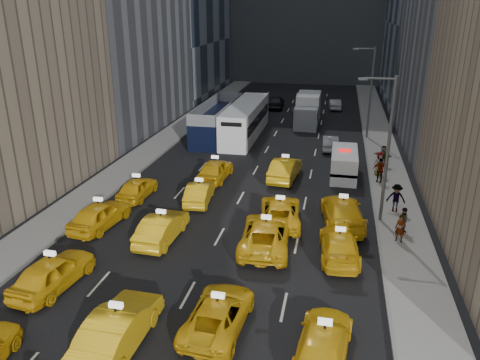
{
  "coord_description": "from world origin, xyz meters",
  "views": [
    {
      "loc": [
        6.21,
        -15.63,
        12.64
      ],
      "look_at": [
        0.33,
        12.25,
        2.0
      ],
      "focal_mm": 35.0,
      "sensor_mm": 36.0,
      "label": 1
    }
  ],
  "objects_px": {
    "city_bus": "(246,120)",
    "pedestrian_0": "(400,229)",
    "box_truck": "(308,110)",
    "double_decker": "(218,120)",
    "nypd_van": "(344,164)"
  },
  "relations": [
    {
      "from": "double_decker",
      "to": "nypd_van",
      "type": "bearing_deg",
      "value": -41.73
    },
    {
      "from": "nypd_van",
      "to": "city_bus",
      "type": "bearing_deg",
      "value": 139.85
    },
    {
      "from": "double_decker",
      "to": "pedestrian_0",
      "type": "height_order",
      "value": "double_decker"
    },
    {
      "from": "double_decker",
      "to": "city_bus",
      "type": "height_order",
      "value": "double_decker"
    },
    {
      "from": "nypd_van",
      "to": "box_truck",
      "type": "height_order",
      "value": "box_truck"
    },
    {
      "from": "double_decker",
      "to": "city_bus",
      "type": "relative_size",
      "value": 0.93
    },
    {
      "from": "double_decker",
      "to": "box_truck",
      "type": "height_order",
      "value": "double_decker"
    },
    {
      "from": "nypd_van",
      "to": "pedestrian_0",
      "type": "distance_m",
      "value": 11.23
    },
    {
      "from": "nypd_van",
      "to": "double_decker",
      "type": "height_order",
      "value": "double_decker"
    },
    {
      "from": "city_bus",
      "to": "pedestrian_0",
      "type": "height_order",
      "value": "city_bus"
    },
    {
      "from": "pedestrian_0",
      "to": "nypd_van",
      "type": "bearing_deg",
      "value": 128.02
    },
    {
      "from": "double_decker",
      "to": "pedestrian_0",
      "type": "distance_m",
      "value": 25.93
    },
    {
      "from": "box_truck",
      "to": "pedestrian_0",
      "type": "height_order",
      "value": "box_truck"
    },
    {
      "from": "box_truck",
      "to": "pedestrian_0",
      "type": "relative_size",
      "value": 4.59
    },
    {
      "from": "double_decker",
      "to": "box_truck",
      "type": "bearing_deg",
      "value": 34.78
    }
  ]
}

